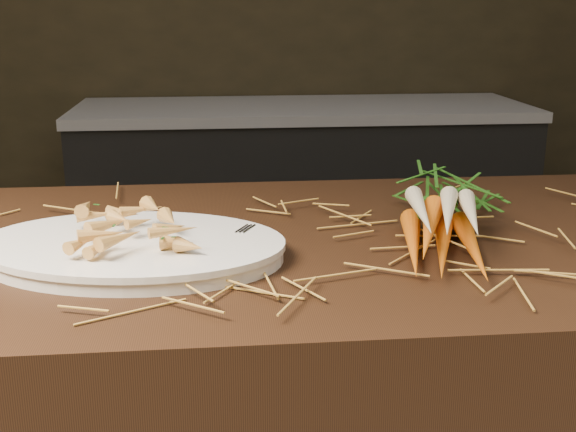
% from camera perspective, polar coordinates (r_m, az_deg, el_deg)
% --- Properties ---
extents(back_counter, '(1.82, 0.62, 0.84)m').
position_cam_1_polar(back_counter, '(3.03, 1.12, 0.91)').
color(back_counter, black).
rests_on(back_counter, ground).
extents(straw_bedding, '(1.40, 0.60, 0.02)m').
position_cam_1_polar(straw_bedding, '(1.07, -2.88, -1.31)').
color(straw_bedding, olive).
rests_on(straw_bedding, main_counter).
extents(root_veg_bunch, '(0.25, 0.47, 0.09)m').
position_cam_1_polar(root_veg_bunch, '(1.13, 12.10, 1.04)').
color(root_veg_bunch, '#C45209').
rests_on(root_veg_bunch, main_counter).
extents(serving_platter, '(0.46, 0.34, 0.02)m').
position_cam_1_polar(serving_platter, '(1.01, -12.17, -2.71)').
color(serving_platter, white).
rests_on(serving_platter, main_counter).
extents(roasted_veg_heap, '(0.22, 0.18, 0.05)m').
position_cam_1_polar(roasted_veg_heap, '(1.00, -12.28, -0.86)').
color(roasted_veg_heap, '#BB7C37').
rests_on(roasted_veg_heap, serving_platter).
extents(serving_fork, '(0.09, 0.14, 0.00)m').
position_cam_1_polar(serving_fork, '(0.96, -4.03, -2.62)').
color(serving_fork, silver).
rests_on(serving_fork, serving_platter).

